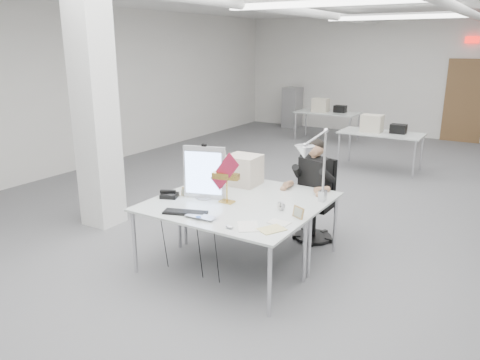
# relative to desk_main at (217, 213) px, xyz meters

# --- Properties ---
(room_shell) EXTENTS (10.04, 14.04, 3.24)m
(room_shell) POSITION_rel_desk_main_xyz_m (0.04, 2.63, 0.95)
(room_shell) COLOR #59595C
(room_shell) RESTS_ON ground
(desk_main) EXTENTS (1.80, 0.90, 0.02)m
(desk_main) POSITION_rel_desk_main_xyz_m (0.00, 0.00, 0.00)
(desk_main) COLOR silver
(desk_main) RESTS_ON room_shell
(desk_second) EXTENTS (1.80, 0.90, 0.02)m
(desk_second) POSITION_rel_desk_main_xyz_m (0.00, 0.90, 0.00)
(desk_second) COLOR silver
(desk_second) RESTS_ON room_shell
(bg_desk_a) EXTENTS (1.60, 0.80, 0.02)m
(bg_desk_a) POSITION_rel_desk_main_xyz_m (0.20, 5.50, 0.00)
(bg_desk_a) COLOR silver
(bg_desk_a) RESTS_ON room_shell
(bg_desk_b) EXTENTS (1.60, 0.80, 0.02)m
(bg_desk_b) POSITION_rel_desk_main_xyz_m (-1.80, 7.70, 0.00)
(bg_desk_b) COLOR silver
(bg_desk_b) RESTS_ON room_shell
(filing_cabinet) EXTENTS (0.45, 0.55, 1.20)m
(filing_cabinet) POSITION_rel_desk_main_xyz_m (-3.50, 9.15, -0.14)
(filing_cabinet) COLOR gray
(filing_cabinet) RESTS_ON room_shell
(office_chair) EXTENTS (0.63, 0.63, 1.03)m
(office_chair) POSITION_rel_desk_main_xyz_m (0.47, 1.51, -0.23)
(office_chair) COLOR black
(office_chair) RESTS_ON room_shell
(seated_person) EXTENTS (0.59, 0.66, 0.82)m
(seated_person) POSITION_rel_desk_main_xyz_m (0.47, 1.46, 0.16)
(seated_person) COLOR black
(seated_person) RESTS_ON office_chair
(monitor) EXTENTS (0.48, 0.19, 0.61)m
(monitor) POSITION_rel_desk_main_xyz_m (-0.38, 0.31, 0.32)
(monitor) COLOR silver
(monitor) RESTS_ON desk_main
(pennant) EXTENTS (0.41, 0.07, 0.45)m
(pennant) POSITION_rel_desk_main_xyz_m (-0.09, 0.28, 0.38)
(pennant) COLOR maroon
(pennant) RESTS_ON monitor
(keyboard) EXTENTS (0.48, 0.30, 0.02)m
(keyboard) POSITION_rel_desk_main_xyz_m (-0.26, -0.21, 0.02)
(keyboard) COLOR black
(keyboard) RESTS_ON desk_main
(laptop) EXTENTS (0.33, 0.22, 0.03)m
(laptop) POSITION_rel_desk_main_xyz_m (-0.04, -0.28, 0.03)
(laptop) COLOR #B1B1B6
(laptop) RESTS_ON desk_main
(mouse) EXTENTS (0.09, 0.06, 0.03)m
(mouse) POSITION_rel_desk_main_xyz_m (0.36, -0.31, 0.03)
(mouse) COLOR silver
(mouse) RESTS_ON desk_main
(bankers_lamp) EXTENTS (0.31, 0.18, 0.34)m
(bankers_lamp) POSITION_rel_desk_main_xyz_m (-0.08, 0.32, 0.18)
(bankers_lamp) COLOR gold
(bankers_lamp) RESTS_ON desk_main
(desk_phone) EXTENTS (0.24, 0.23, 0.05)m
(desk_phone) POSITION_rel_desk_main_xyz_m (-0.75, 0.12, 0.04)
(desk_phone) COLOR black
(desk_phone) RESTS_ON desk_main
(picture_frame_left) EXTENTS (0.13, 0.05, 0.10)m
(picture_frame_left) POSITION_rel_desk_main_xyz_m (-0.62, 0.25, 0.06)
(picture_frame_left) COLOR tan
(picture_frame_left) RESTS_ON desk_main
(picture_frame_right) EXTENTS (0.15, 0.10, 0.12)m
(picture_frame_right) POSITION_rel_desk_main_xyz_m (0.79, 0.30, 0.07)
(picture_frame_right) COLOR #B0864B
(picture_frame_right) RESTS_ON desk_main
(desk_clock) EXTENTS (0.10, 0.06, 0.10)m
(desk_clock) POSITION_rel_desk_main_xyz_m (0.54, 0.41, 0.06)
(desk_clock) COLOR #AAA9AE
(desk_clock) RESTS_ON desk_main
(paper_stack_a) EXTENTS (0.32, 0.34, 0.01)m
(paper_stack_a) POSITION_rel_desk_main_xyz_m (0.48, -0.18, 0.02)
(paper_stack_a) COLOR silver
(paper_stack_a) RESTS_ON desk_main
(paper_stack_b) EXTENTS (0.27, 0.30, 0.01)m
(paper_stack_b) POSITION_rel_desk_main_xyz_m (0.72, -0.13, 0.02)
(paper_stack_b) COLOR #D0C37C
(paper_stack_b) RESTS_ON desk_main
(paper_stack_c) EXTENTS (0.21, 0.15, 0.01)m
(paper_stack_c) POSITION_rel_desk_main_xyz_m (0.70, 0.06, 0.02)
(paper_stack_c) COLOR silver
(paper_stack_c) RESTS_ON desk_main
(beige_monitor) EXTENTS (0.40, 0.38, 0.37)m
(beige_monitor) POSITION_rel_desk_main_xyz_m (-0.29, 1.02, 0.20)
(beige_monitor) COLOR beige
(beige_monitor) RESTS_ON desk_second
(architect_lamp) EXTENTS (0.34, 0.70, 0.86)m
(architect_lamp) POSITION_rel_desk_main_xyz_m (0.80, 0.67, 0.44)
(architect_lamp) COLOR silver
(architect_lamp) RESTS_ON desk_second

